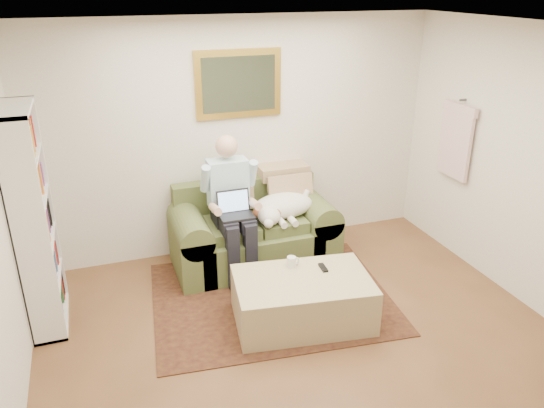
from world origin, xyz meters
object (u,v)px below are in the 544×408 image
sofa (253,237)px  coffee_mug (291,262)px  laptop (235,209)px  bookshelf (34,222)px  seated_man (233,210)px  ottoman (302,300)px  sleeping_dog (283,206)px

sofa → coffee_mug: size_ratio=17.53×
laptop → bookshelf: size_ratio=0.17×
seated_man → laptop: (0.00, -0.07, 0.04)m
sofa → seated_man: seated_man is taller
laptop → ottoman: (0.35, -0.99, -0.55)m
sleeping_dog → bookshelf: (-2.42, -0.33, 0.33)m
laptop → sleeping_dog: size_ratio=0.47×
sofa → seated_man: bearing=-148.5°
ottoman → bookshelf: bearing=160.0°
sofa → sleeping_dog: sofa is taller
laptop → coffee_mug: (0.33, -0.75, -0.28)m
ottoman → bookshelf: bookshelf is taller
seated_man → coffee_mug: size_ratio=14.75×
ottoman → bookshelf: 2.46m
laptop → bookshelf: bookshelf is taller
sofa → seated_man: (-0.26, -0.16, 0.43)m
sleeping_dog → ottoman: bearing=-101.5°
seated_man → laptop: 0.08m
sofa → sleeping_dog: size_ratio=2.43×
seated_man → sleeping_dog: seated_man is taller
ottoman → coffee_mug: 0.36m
ottoman → laptop: bearing=109.3°
sofa → laptop: size_ratio=5.15×
laptop → sofa: bearing=41.0°
sofa → sleeping_dog: bearing=-15.7°
seated_man → coffee_mug: seated_man is taller
seated_man → ottoman: 1.23m
seated_man → ottoman: seated_man is taller
seated_man → bookshelf: (-1.84, -0.26, 0.26)m
laptop → sleeping_dog: 0.60m
laptop → ottoman: laptop is taller
sofa → laptop: 0.59m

